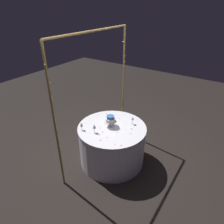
{
  "coord_description": "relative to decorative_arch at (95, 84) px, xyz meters",
  "views": [
    {
      "loc": [
        -2.56,
        -1.74,
        2.81
      ],
      "look_at": [
        0.0,
        0.0,
        1.1
      ],
      "focal_mm": 32.4,
      "sensor_mm": 36.0,
      "label": 1
    }
  ],
  "objects": [
    {
      "name": "wine_glass_0",
      "position": [
        0.31,
        -0.61,
        -0.65
      ],
      "size": [
        0.06,
        0.06,
        0.15
      ],
      "color": "silver",
      "rests_on": "main_table"
    },
    {
      "name": "main_table",
      "position": [
        0.0,
        -0.36,
        -1.16
      ],
      "size": [
        1.26,
        1.26,
        0.78
      ],
      "color": "white",
      "rests_on": "ground"
    },
    {
      "name": "rose_petal_15",
      "position": [
        0.34,
        0.0,
        -0.76
      ],
      "size": [
        0.04,
        0.03,
        0.0
      ],
      "primitive_type": "ellipsoid",
      "rotation": [
        0.0,
        0.0,
        0.1
      ],
      "color": "#EA6B84",
      "rests_on": "main_table"
    },
    {
      "name": "rose_petal_16",
      "position": [
        0.01,
        -0.75,
        -0.76
      ],
      "size": [
        0.04,
        0.04,
        0.0
      ],
      "primitive_type": "ellipsoid",
      "rotation": [
        0.0,
        0.0,
        5.55
      ],
      "color": "#EA6B84",
      "rests_on": "main_table"
    },
    {
      "name": "rose_petal_12",
      "position": [
        -0.44,
        -0.43,
        -0.76
      ],
      "size": [
        0.04,
        0.04,
        0.0
      ],
      "primitive_type": "ellipsoid",
      "rotation": [
        0.0,
        0.0,
        5.76
      ],
      "color": "#EA6B84",
      "rests_on": "main_table"
    },
    {
      "name": "rose_petal_7",
      "position": [
        -0.32,
        -0.32,
        -0.76
      ],
      "size": [
        0.03,
        0.03,
        0.0
      ],
      "primitive_type": "ellipsoid",
      "rotation": [
        0.0,
        0.0,
        2.81
      ],
      "color": "#EA6B84",
      "rests_on": "main_table"
    },
    {
      "name": "rose_petal_5",
      "position": [
        0.34,
        -0.3,
        -0.76
      ],
      "size": [
        0.02,
        0.03,
        0.0
      ],
      "primitive_type": "ellipsoid",
      "rotation": [
        0.0,
        0.0,
        4.8
      ],
      "color": "#EA6B84",
      "rests_on": "main_table"
    },
    {
      "name": "rose_petal_13",
      "position": [
        -0.09,
        -0.52,
        -0.76
      ],
      "size": [
        0.03,
        0.03,
        0.0
      ],
      "primitive_type": "ellipsoid",
      "rotation": [
        0.0,
        0.0,
        3.32
      ],
      "color": "#EA6B84",
      "rests_on": "main_table"
    },
    {
      "name": "rose_petal_3",
      "position": [
        0.19,
        0.15,
        -0.76
      ],
      "size": [
        0.02,
        0.03,
        0.0
      ],
      "primitive_type": "ellipsoid",
      "rotation": [
        0.0,
        0.0,
        1.29
      ],
      "color": "#EA6B84",
      "rests_on": "main_table"
    },
    {
      "name": "rose_petal_11",
      "position": [
        0.15,
        -0.69,
        -0.76
      ],
      "size": [
        0.04,
        0.05,
        0.0
      ],
      "primitive_type": "ellipsoid",
      "rotation": [
        0.0,
        0.0,
        4.11
      ],
      "color": "#EA6B84",
      "rests_on": "main_table"
    },
    {
      "name": "rose_petal_10",
      "position": [
        -0.22,
        -0.31,
        -0.76
      ],
      "size": [
        0.03,
        0.03,
        0.0
      ],
      "primitive_type": "ellipsoid",
      "rotation": [
        0.0,
        0.0,
        0.13
      ],
      "color": "#EA6B84",
      "rests_on": "main_table"
    },
    {
      "name": "decorative_arch",
      "position": [
        0.0,
        0.0,
        0.0
      ],
      "size": [
        1.97,
        0.06,
        2.42
      ],
      "color": "olive",
      "rests_on": "ground"
    },
    {
      "name": "rose_petal_9",
      "position": [
        -0.14,
        -0.2,
        -0.76
      ],
      "size": [
        0.03,
        0.03,
        0.0
      ],
      "primitive_type": "ellipsoid",
      "rotation": [
        0.0,
        0.0,
        2.93
      ],
      "color": "#EA6B84",
      "rests_on": "main_table"
    },
    {
      "name": "rose_petal_0",
      "position": [
        -0.36,
        -0.78,
        -0.76
      ],
      "size": [
        0.04,
        0.04,
        0.0
      ],
      "primitive_type": "ellipsoid",
      "rotation": [
        0.0,
        0.0,
        0.55
      ],
      "color": "#EA6B84",
      "rests_on": "main_table"
    },
    {
      "name": "rose_petal_6",
      "position": [
        0.1,
        -0.2,
        -0.76
      ],
      "size": [
        0.05,
        0.04,
        0.0
      ],
      "primitive_type": "ellipsoid",
      "rotation": [
        0.0,
        0.0,
        3.67
      ],
      "color": "#EA6B84",
      "rests_on": "main_table"
    },
    {
      "name": "wine_glass_1",
      "position": [
        -0.37,
        0.04,
        -0.66
      ],
      "size": [
        0.06,
        0.06,
        0.15
      ],
      "color": "silver",
      "rests_on": "main_table"
    },
    {
      "name": "wine_glass_2",
      "position": [
        -0.32,
        -0.2,
        -0.64
      ],
      "size": [
        0.06,
        0.06,
        0.17
      ],
      "color": "silver",
      "rests_on": "main_table"
    },
    {
      "name": "rose_petal_8",
      "position": [
        -0.31,
        -0.47,
        -0.76
      ],
      "size": [
        0.04,
        0.04,
        0.0
      ],
      "primitive_type": "ellipsoid",
      "rotation": [
        0.0,
        0.0,
        3.97
      ],
      "color": "#EA6B84",
      "rests_on": "main_table"
    },
    {
      "name": "rose_petal_14",
      "position": [
        -0.39,
        -0.68,
        -0.76
      ],
      "size": [
        0.02,
        0.03,
        0.0
      ],
      "primitive_type": "ellipsoid",
      "rotation": [
        0.0,
        0.0,
        1.41
      ],
      "color": "#EA6B84",
      "rests_on": "main_table"
    },
    {
      "name": "rose_petal_4",
      "position": [
        0.35,
        -0.16,
        -0.76
      ],
      "size": [
        0.04,
        0.04,
        0.0
      ],
      "primitive_type": "ellipsoid",
      "rotation": [
        0.0,
        0.0,
        0.99
      ],
      "color": "#EA6B84",
      "rests_on": "main_table"
    },
    {
      "name": "rose_petal_2",
      "position": [
        -0.17,
        0.14,
        -0.76
      ],
      "size": [
        0.03,
        0.03,
        0.0
      ],
      "primitive_type": "ellipsoid",
      "rotation": [
        0.0,
        0.0,
        2.11
      ],
      "color": "#EA6B84",
      "rests_on": "main_table"
    },
    {
      "name": "ground_plane",
      "position": [
        0.0,
        -0.36,
        -1.55
      ],
      "size": [
        12.0,
        12.0,
        0.0
      ],
      "primitive_type": "plane",
      "color": "black"
    },
    {
      "name": "tiered_cake",
      "position": [
        0.01,
        -0.31,
        -0.62
      ],
      "size": [
        0.22,
        0.22,
        0.22
      ],
      "color": "silver",
      "rests_on": "main_table"
    },
    {
      "name": "rose_petal_1",
      "position": [
        -0.04,
        -0.43,
        -0.76
      ],
      "size": [
        0.03,
        0.03,
        0.0
      ],
      "primitive_type": "ellipsoid",
      "rotation": [
        0.0,
        0.0,
        1.2
      ],
      "color": "#EA6B84",
      "rests_on": "main_table"
    }
  ]
}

